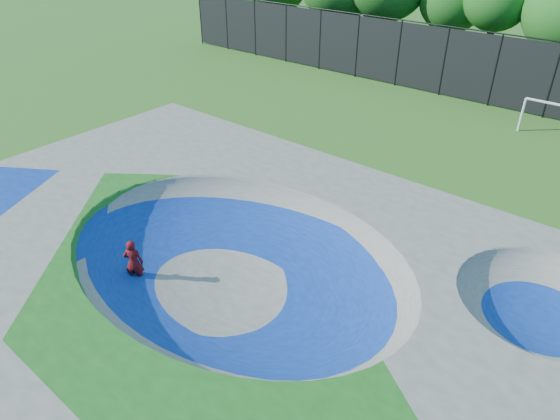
# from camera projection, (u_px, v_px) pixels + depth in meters

# --- Properties ---
(ground) EXTENTS (120.00, 120.00, 0.00)m
(ground) POSITION_uv_depth(u_px,v_px,m) (237.00, 290.00, 15.03)
(ground) COLOR #2A5C19
(ground) RESTS_ON ground
(skate_deck) EXTENTS (22.00, 14.00, 1.50)m
(skate_deck) POSITION_uv_depth(u_px,v_px,m) (236.00, 270.00, 14.64)
(skate_deck) COLOR gray
(skate_deck) RESTS_ON ground
(skater) EXTENTS (0.67, 0.65, 1.55)m
(skater) POSITION_uv_depth(u_px,v_px,m) (134.00, 262.00, 14.91)
(skater) COLOR #A90D0E
(skater) RESTS_ON ground
(skateboard) EXTENTS (0.76, 0.64, 0.05)m
(skateboard) POSITION_uv_depth(u_px,v_px,m) (138.00, 282.00, 15.30)
(skateboard) COLOR black
(skateboard) RESTS_ON ground
(soccer_goal) EXTENTS (2.69, 0.12, 1.77)m
(soccer_goal) POSITION_uv_depth(u_px,v_px,m) (551.00, 114.00, 24.32)
(soccer_goal) COLOR silver
(soccer_goal) RESTS_ON ground
(fence) EXTENTS (48.09, 0.09, 4.04)m
(fence) POSITION_uv_depth(u_px,v_px,m) (496.00, 69.00, 27.78)
(fence) COLOR black
(fence) RESTS_ON ground
(treeline) EXTENTS (52.05, 7.81, 8.63)m
(treeline) POSITION_uv_depth(u_px,v_px,m) (544.00, 2.00, 29.28)
(treeline) COLOR #423221
(treeline) RESTS_ON ground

